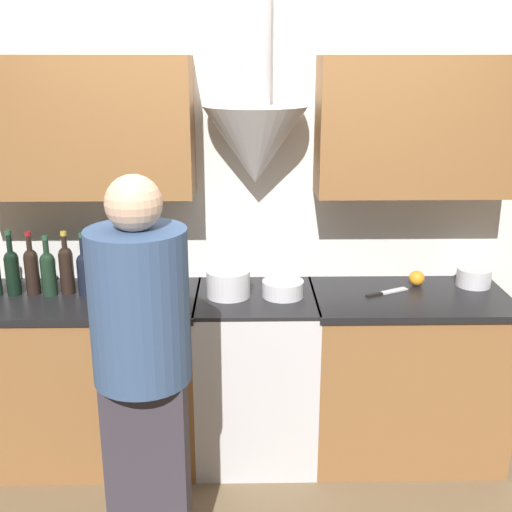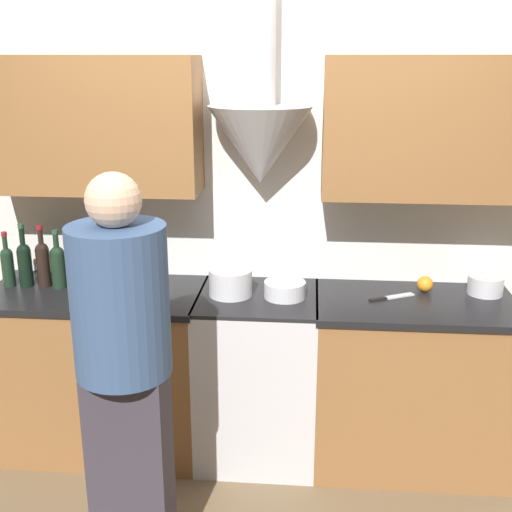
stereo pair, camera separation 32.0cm
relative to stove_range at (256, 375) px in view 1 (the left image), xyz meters
The scene contains 16 objects.
ground_plane 0.57m from the stove_range, 90.00° to the right, with size 12.00×12.00×0.00m, color brown.
wall_back 1.02m from the stove_range, 94.18° to the left, with size 8.40×0.54×2.60m.
counter_left 0.88m from the stove_range, behind, with size 1.16×0.62×0.94m.
counter_right 0.82m from the stove_range, ahead, with size 1.03×0.62×0.94m.
stove_range is the anchor object (origin of this frame).
wine_bottle_1 1.41m from the stove_range, behind, with size 0.08×0.08×0.35m.
wine_bottle_2 1.32m from the stove_range, behind, with size 0.07×0.07×0.34m.
wine_bottle_3 1.24m from the stove_range, behind, with size 0.08×0.08×0.32m.
wine_bottle_4 1.17m from the stove_range, behind, with size 0.07×0.07×0.34m.
wine_bottle_5 1.08m from the stove_range, behind, with size 0.08×0.08×0.33m.
stock_pot 0.55m from the stove_range, behind, with size 0.23×0.23×0.14m.
mixing_bowl 0.53m from the stove_range, ahead, with size 0.22×0.22×0.08m.
orange_fruit 1.03m from the stove_range, ahead, with size 0.08×0.08×0.08m.
saucepan 1.31m from the stove_range, ahead, with size 0.18×0.18×0.10m.
chefs_knife 0.84m from the stove_range, ahead, with size 0.25×0.15×0.01m.
person_foreground_left 1.13m from the stove_range, 116.36° to the right, with size 0.38×0.38×1.75m.
Camera 1 is at (-0.05, -2.83, 2.14)m, focal length 45.00 mm.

